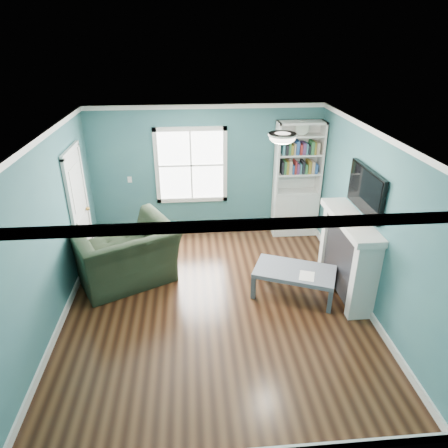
{
  "coord_description": "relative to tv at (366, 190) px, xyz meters",
  "views": [
    {
      "loc": [
        -0.31,
        -5.0,
        3.8
      ],
      "look_at": [
        0.16,
        0.4,
        1.17
      ],
      "focal_mm": 32.0,
      "sensor_mm": 36.0,
      "label": 1
    }
  ],
  "objects": [
    {
      "name": "fireplace",
      "position": [
        -0.12,
        0.0,
        -1.09
      ],
      "size": [
        0.44,
        1.58,
        1.3
      ],
      "color": "black",
      "rests_on": "ground"
    },
    {
      "name": "paper_sheet",
      "position": [
        -0.81,
        -0.22,
        -1.27
      ],
      "size": [
        0.3,
        0.34,
        0.0
      ],
      "primitive_type": "cube",
      "rotation": [
        0.0,
        0.0,
        -0.34
      ],
      "color": "white",
      "rests_on": "coffee_table"
    },
    {
      "name": "room_walls",
      "position": [
        -2.2,
        -0.2,
        -0.14
      ],
      "size": [
        5.0,
        5.0,
        5.0
      ],
      "color": "#31606C",
      "rests_on": "ground"
    },
    {
      "name": "recliner",
      "position": [
        -3.65,
        0.62,
        -1.06
      ],
      "size": [
        1.82,
        1.58,
        1.34
      ],
      "primitive_type": "imported",
      "rotation": [
        0.0,
        0.0,
        -2.67
      ],
      "color": "black",
      "rests_on": "ground"
    },
    {
      "name": "tv",
      "position": [
        0.0,
        0.0,
        0.0
      ],
      "size": [
        0.06,
        1.1,
        0.65
      ],
      "primitive_type": "cube",
      "color": "black",
      "rests_on": "fireplace"
    },
    {
      "name": "window",
      "position": [
        -2.5,
        2.29,
        -0.27
      ],
      "size": [
        1.4,
        0.06,
        1.5
      ],
      "color": "white",
      "rests_on": "room_walls"
    },
    {
      "name": "light_switch",
      "position": [
        -3.7,
        2.28,
        -0.52
      ],
      "size": [
        0.08,
        0.01,
        0.12
      ],
      "primitive_type": "cube",
      "color": "white",
      "rests_on": "room_walls"
    },
    {
      "name": "ceiling_fixture",
      "position": [
        -1.3,
        -0.1,
        0.82
      ],
      "size": [
        0.38,
        0.38,
        0.15
      ],
      "color": "white",
      "rests_on": "room_walls"
    },
    {
      "name": "trim",
      "position": [
        -2.2,
        -0.2,
        -0.49
      ],
      "size": [
        4.5,
        5.0,
        2.6
      ],
      "color": "white",
      "rests_on": "ground"
    },
    {
      "name": "coffee_table",
      "position": [
        -0.95,
        -0.03,
        -1.34
      ],
      "size": [
        1.4,
        1.1,
        0.45
      ],
      "rotation": [
        0.0,
        0.0,
        -0.4
      ],
      "color": "#474C55",
      "rests_on": "ground"
    },
    {
      "name": "bookshelf",
      "position": [
        -0.43,
        2.1,
        -0.8
      ],
      "size": [
        0.9,
        0.35,
        2.31
      ],
      "color": "silver",
      "rests_on": "ground"
    },
    {
      "name": "door",
      "position": [
        -4.42,
        1.2,
        -0.65
      ],
      "size": [
        0.12,
        0.98,
        2.17
      ],
      "color": "silver",
      "rests_on": "ground"
    },
    {
      "name": "floor",
      "position": [
        -2.2,
        -0.2,
        -1.72
      ],
      "size": [
        5.0,
        5.0,
        0.0
      ],
      "primitive_type": "plane",
      "color": "black",
      "rests_on": "ground"
    }
  ]
}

